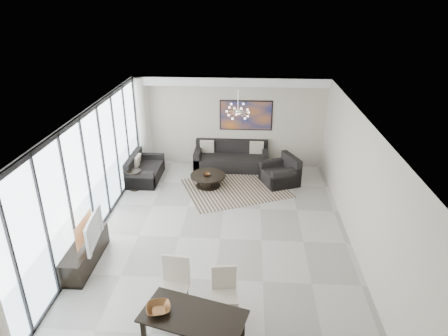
# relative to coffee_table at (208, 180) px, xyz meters

# --- Properties ---
(room_shell) EXTENTS (6.00, 9.00, 2.90)m
(room_shell) POSITION_rel_coffee_table_xyz_m (1.02, -2.70, 1.24)
(room_shell) COLOR #A8A39B
(room_shell) RESTS_ON ground
(window_wall) EXTENTS (0.37, 8.95, 2.90)m
(window_wall) POSITION_rel_coffee_table_xyz_m (-2.30, -2.70, 1.26)
(window_wall) COLOR white
(window_wall) RESTS_ON floor
(soffit) EXTENTS (5.98, 0.40, 0.26)m
(soffit) POSITION_rel_coffee_table_xyz_m (0.55, 1.60, 2.56)
(soffit) COLOR white
(soffit) RESTS_ON room_shell
(painting) EXTENTS (1.68, 0.04, 0.98)m
(painting) POSITION_rel_coffee_table_xyz_m (1.05, 1.77, 1.44)
(painting) COLOR #C5641B
(painting) RESTS_ON room_shell
(chandelier) EXTENTS (0.66, 0.66, 0.71)m
(chandelier) POSITION_rel_coffee_table_xyz_m (0.85, -0.20, 2.14)
(chandelier) COLOR silver
(chandelier) RESTS_ON room_shell
(rug) EXTENTS (3.42, 3.07, 0.01)m
(rug) POSITION_rel_coffee_table_xyz_m (0.82, -0.10, -0.20)
(rug) COLOR black
(rug) RESTS_ON floor
(coffee_table) EXTENTS (1.04, 1.04, 0.36)m
(coffee_table) POSITION_rel_coffee_table_xyz_m (0.00, 0.00, 0.00)
(coffee_table) COLOR black
(coffee_table) RESTS_ON floor
(bowl_coffee) EXTENTS (0.23, 0.23, 0.07)m
(bowl_coffee) POSITION_rel_coffee_table_xyz_m (-0.02, -0.04, 0.19)
(bowl_coffee) COLOR brown
(bowl_coffee) RESTS_ON coffee_table
(sofa_main) EXTENTS (2.35, 0.96, 0.85)m
(sofa_main) POSITION_rel_coffee_table_xyz_m (0.62, 1.37, 0.08)
(sofa_main) COLOR black
(sofa_main) RESTS_ON floor
(loveseat) EXTENTS (0.87, 1.54, 0.77)m
(loveseat) POSITION_rel_coffee_table_xyz_m (-1.99, 0.35, 0.06)
(loveseat) COLOR black
(loveseat) RESTS_ON floor
(armchair) EXTENTS (1.24, 1.26, 0.82)m
(armchair) POSITION_rel_coffee_table_xyz_m (2.14, 0.37, 0.08)
(armchair) COLOR black
(armchair) RESTS_ON floor
(side_table) EXTENTS (0.43, 0.43, 0.59)m
(side_table) POSITION_rel_coffee_table_xyz_m (-2.10, -0.35, 0.20)
(side_table) COLOR black
(side_table) RESTS_ON floor
(tv_console) EXTENTS (0.46, 1.65, 0.52)m
(tv_console) POSITION_rel_coffee_table_xyz_m (-2.21, -3.79, 0.05)
(tv_console) COLOR black
(tv_console) RESTS_ON floor
(television) EXTENTS (0.25, 1.09, 0.63)m
(television) POSITION_rel_coffee_table_xyz_m (-2.05, -3.79, 0.62)
(television) COLOR gray
(television) RESTS_ON tv_console
(dining_table) EXTENTS (1.78, 1.22, 0.67)m
(dining_table) POSITION_rel_coffee_table_xyz_m (0.36, -5.80, 0.38)
(dining_table) COLOR black
(dining_table) RESTS_ON floor
(dining_chair_nw) EXTENTS (0.53, 0.53, 1.06)m
(dining_chair_nw) POSITION_rel_coffee_table_xyz_m (-0.08, -4.94, 0.40)
(dining_chair_nw) COLOR beige
(dining_chair_nw) RESTS_ON floor
(dining_chair_ne) EXTENTS (0.49, 0.49, 0.94)m
(dining_chair_ne) POSITION_rel_coffee_table_xyz_m (0.80, -5.01, 0.33)
(dining_chair_ne) COLOR beige
(dining_chair_ne) RESTS_ON floor
(bowl_dining) EXTENTS (0.47, 0.47, 0.09)m
(bowl_dining) POSITION_rel_coffee_table_xyz_m (-0.19, -5.75, 0.52)
(bowl_dining) COLOR brown
(bowl_dining) RESTS_ON dining_table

